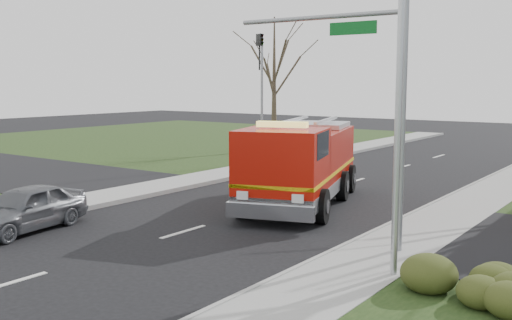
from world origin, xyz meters
The scene contains 10 objects.
ground centered at (0.00, 0.00, 0.00)m, with size 120.00×120.00×0.00m, color black.
sidewalk_right centered at (6.20, 0.00, 0.07)m, with size 2.40×80.00×0.15m, color gray.
sidewalk_left centered at (-6.20, 0.00, 0.07)m, with size 2.40×80.00×0.15m, color gray.
hedge_corner centered at (9.00, -1.00, 0.58)m, with size 2.80×2.00×0.90m, color #313714.
bare_tree_left centered at (-10.00, 20.00, 5.56)m, with size 4.50×4.50×9.00m.
traffic_signal_mast centered at (5.21, 1.50, 4.71)m, with size 5.29×0.18×6.80m.
streetlight_pole centered at (7.14, -0.50, 4.55)m, with size 1.48×0.16×8.40m.
utility_pole_far centered at (-6.80, 14.00, 3.50)m, with size 0.14×0.14×7.00m, color gray.
fire_engine centered at (0.79, 5.70, 1.53)m, with size 5.33×8.85×3.38m.
parked_car_maroon centered at (-4.20, -2.77, 0.73)m, with size 1.72×4.27×1.46m, color #575A5F.
Camera 1 is at (12.55, -13.61, 4.67)m, focal length 42.00 mm.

